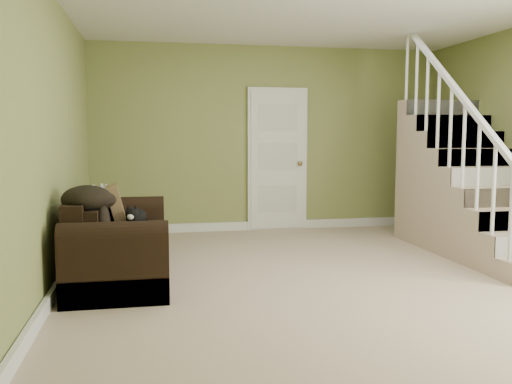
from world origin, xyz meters
name	(u,v)px	position (x,y,z in m)	size (l,w,h in m)	color
floor	(331,277)	(0.00, 0.00, 0.00)	(5.00, 5.50, 0.01)	tan
wall_back	(270,139)	(0.00, 2.75, 1.30)	(5.00, 0.04, 2.60)	olive
wall_left	(50,141)	(-2.50, 0.00, 1.30)	(0.04, 5.50, 2.60)	olive
baseboard_back	(270,225)	(0.00, 2.72, 0.06)	(5.00, 0.04, 0.12)	white
baseboard_left	(60,285)	(-2.47, 0.00, 0.06)	(0.04, 5.50, 0.12)	white
door	(278,160)	(0.10, 2.71, 1.01)	(0.86, 0.12, 2.02)	white
staircase	(466,195)	(1.99, 0.97, 0.64)	(1.00, 2.51, 2.82)	tan
sofa	(116,246)	(-2.01, 0.42, 0.30)	(0.86, 1.98, 0.78)	black
side_table	(102,226)	(-2.25, 1.67, 0.29)	(0.48, 0.48, 0.78)	black
cat	(136,218)	(-1.83, 0.73, 0.52)	(0.26, 0.52, 0.25)	black
banana	(129,236)	(-1.87, 0.08, 0.45)	(0.05, 0.19, 0.05)	yellow
throw_pillow	(117,207)	(-2.03, 1.03, 0.59)	(0.12, 0.47, 0.47)	#4B311E
throw_blanket	(87,198)	(-2.22, -0.02, 0.81)	(0.41, 0.55, 0.23)	black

